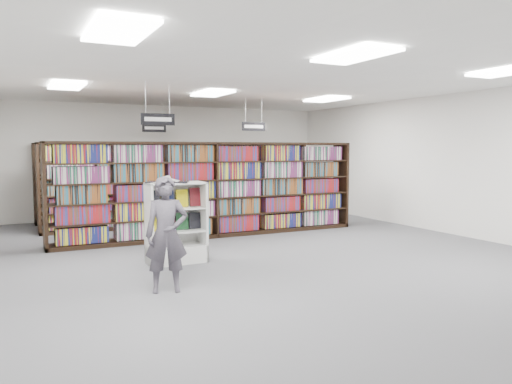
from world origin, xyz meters
name	(u,v)px	position (x,y,z in m)	size (l,w,h in m)	color
floor	(253,253)	(0.00, 0.00, 0.00)	(12.00, 12.00, 0.00)	#4A4A4F
ceiling	(253,81)	(0.00, 0.00, 3.20)	(10.00, 12.00, 0.10)	white
wall_back	(162,161)	(0.00, 6.00, 1.60)	(10.00, 0.10, 3.20)	white
wall_right	(447,164)	(5.00, 0.00, 1.60)	(0.10, 12.00, 3.20)	white
bookshelf_row_near	(213,190)	(0.00, 2.00, 1.05)	(7.00, 0.60, 2.10)	black
bookshelf_row_mid	(184,184)	(0.00, 4.00, 1.05)	(7.00, 0.60, 2.10)	black
bookshelf_row_far	(166,180)	(0.00, 5.70, 1.05)	(7.00, 0.60, 2.10)	black
aisle_sign_left	(158,118)	(-1.50, 1.00, 2.53)	(0.65, 0.02, 0.80)	#B2B2B7
aisle_sign_right	(254,126)	(1.50, 3.00, 2.53)	(0.65, 0.02, 0.80)	#B2B2B7
aisle_sign_center	(154,127)	(-0.50, 5.00, 2.53)	(0.65, 0.02, 0.80)	#B2B2B7
troffer_front_left	(119,31)	(-3.00, -3.00, 3.16)	(0.60, 1.20, 0.04)	white
troffer_front_center	(355,55)	(0.00, -3.00, 3.16)	(0.60, 1.20, 0.04)	white
troffer_front_right	(510,71)	(3.00, -3.00, 3.16)	(0.60, 1.20, 0.04)	white
troffer_back_left	(67,86)	(-3.00, 2.00, 3.16)	(0.60, 1.20, 0.04)	white
troffer_back_center	(212,93)	(0.00, 2.00, 3.16)	(0.60, 1.20, 0.04)	white
troffer_back_right	(326,99)	(3.00, 2.00, 3.16)	(0.60, 1.20, 0.04)	white
endcap_display	(176,235)	(-1.52, -0.10, 0.47)	(0.99, 0.50, 1.39)	white
open_book	(167,181)	(-1.66, -0.10, 1.42)	(0.80, 0.65, 0.13)	black
shopper	(167,235)	(-2.17, -1.76, 0.79)	(0.58, 0.38, 1.58)	#47414B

